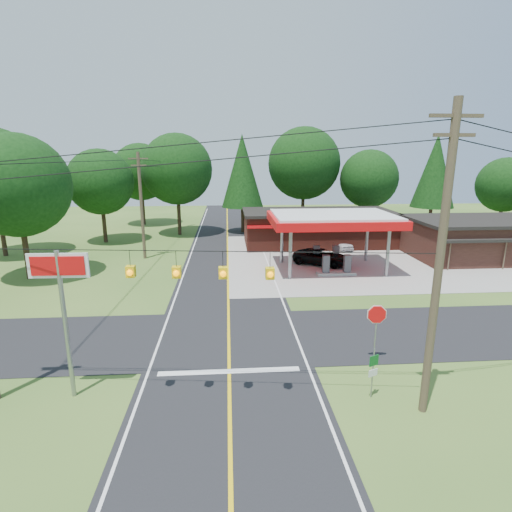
{
  "coord_description": "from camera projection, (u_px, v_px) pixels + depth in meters",
  "views": [
    {
      "loc": [
        0.05,
        -20.11,
        9.64
      ],
      "look_at": [
        2.0,
        7.0,
        2.8
      ],
      "focal_mm": 28.0,
      "sensor_mm": 36.0,
      "label": 1
    }
  ],
  "objects": [
    {
      "name": "ground",
      "position": [
        229.0,
        337.0,
        21.8
      ],
      "size": [
        120.0,
        120.0,
        0.0
      ],
      "primitive_type": "plane",
      "color": "#375E21",
      "rests_on": "ground"
    },
    {
      "name": "main_highway",
      "position": [
        229.0,
        337.0,
        21.8
      ],
      "size": [
        8.0,
        120.0,
        0.02
      ],
      "primitive_type": "cube",
      "color": "black",
      "rests_on": "ground"
    },
    {
      "name": "cross_road",
      "position": [
        229.0,
        337.0,
        21.8
      ],
      "size": [
        70.0,
        7.0,
        0.02
      ],
      "primitive_type": "cube",
      "color": "black",
      "rests_on": "ground"
    },
    {
      "name": "lane_center_yellow",
      "position": [
        229.0,
        337.0,
        21.8
      ],
      "size": [
        0.15,
        110.0,
        0.0
      ],
      "primitive_type": "cube",
      "color": "yellow",
      "rests_on": "main_highway"
    },
    {
      "name": "gas_canopy",
      "position": [
        333.0,
        221.0,
        33.96
      ],
      "size": [
        10.6,
        7.4,
        4.88
      ],
      "color": "gray",
      "rests_on": "ground"
    },
    {
      "name": "convenience_store",
      "position": [
        317.0,
        227.0,
        44.26
      ],
      "size": [
        16.4,
        7.55,
        3.8
      ],
      "color": "#582219",
      "rests_on": "ground"
    },
    {
      "name": "utility_pole_near_right",
      "position": [
        439.0,
        263.0,
        14.1
      ],
      "size": [
        1.8,
        0.3,
        11.5
      ],
      "color": "#473828",
      "rests_on": "ground"
    },
    {
      "name": "utility_pole_far_left",
      "position": [
        141.0,
        205.0,
        37.39
      ],
      "size": [
        1.8,
        0.3,
        10.0
      ],
      "color": "#473828",
      "rests_on": "ground"
    },
    {
      "name": "utility_pole_north",
      "position": [
        179.0,
        193.0,
        54.05
      ],
      "size": [
        0.3,
        0.3,
        9.5
      ],
      "color": "#473828",
      "rests_on": "ground"
    },
    {
      "name": "overhead_beacons",
      "position": [
        199.0,
        253.0,
        14.41
      ],
      "size": [
        17.04,
        2.04,
        1.03
      ],
      "color": "black",
      "rests_on": "ground"
    },
    {
      "name": "treeline_backdrop",
      "position": [
        234.0,
        176.0,
        43.26
      ],
      "size": [
        70.27,
        51.59,
        13.3
      ],
      "color": "#332316",
      "rests_on": "ground"
    },
    {
      "name": "suv_car",
      "position": [
        321.0,
        257.0,
        36.25
      ],
      "size": [
        6.93,
        6.93,
        1.41
      ],
      "primitive_type": "imported",
      "rotation": [
        0.0,
        0.0,
        1.05
      ],
      "color": "black",
      "rests_on": "ground"
    },
    {
      "name": "sedan_car",
      "position": [
        341.0,
        243.0,
        42.31
      ],
      "size": [
        4.31,
        4.31,
        1.29
      ],
      "primitive_type": "imported",
      "rotation": [
        0.0,
        0.0,
        0.15
      ],
      "color": "white",
      "rests_on": "ground"
    },
    {
      "name": "big_stop_sign",
      "position": [
        61.0,
        292.0,
        15.41
      ],
      "size": [
        2.29,
        0.19,
        6.17
      ],
      "color": "gray",
      "rests_on": "ground"
    },
    {
      "name": "octagonal_stop_sign",
      "position": [
        377.0,
        319.0,
        18.85
      ],
      "size": [
        0.98,
        0.13,
        2.87
      ],
      "color": "gray",
      "rests_on": "ground"
    },
    {
      "name": "route_sign_post",
      "position": [
        373.0,
        369.0,
        16.06
      ],
      "size": [
        0.42,
        0.2,
        2.18
      ],
      "color": "gray",
      "rests_on": "ground"
    }
  ]
}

